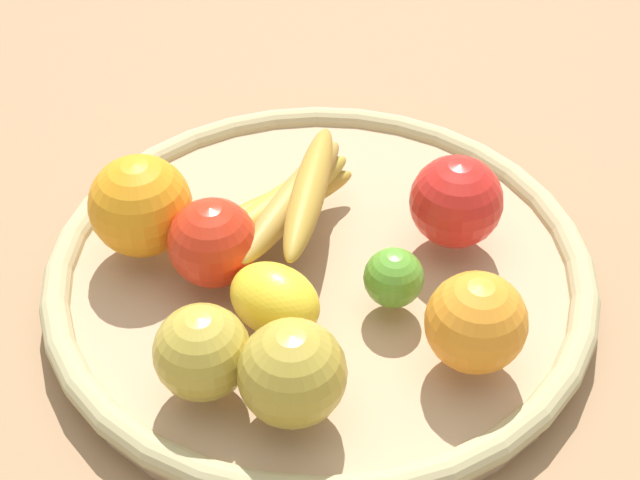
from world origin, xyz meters
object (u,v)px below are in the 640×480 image
at_px(lemon_0, 275,300).
at_px(apple_3, 292,373).
at_px(apple_1, 202,352).
at_px(apple_2, 213,243).
at_px(apple_0, 456,201).
at_px(banana_bunch, 288,201).
at_px(orange_0, 476,323).
at_px(lime_0, 394,278).
at_px(orange_1, 140,206).

xyz_separation_m(lemon_0, apple_3, (-0.08, -0.01, 0.01)).
relative_size(lemon_0, apple_1, 1.06).
distance_m(lemon_0, apple_2, 0.07).
bearing_deg(apple_0, banana_bunch, 85.40).
bearing_deg(apple_1, apple_3, -109.95).
bearing_deg(orange_0, apple_3, 108.89).
bearing_deg(apple_3, apple_1, 70.05).
bearing_deg(lime_0, apple_3, 143.76).
height_order(apple_0, orange_0, apple_0).
xyz_separation_m(banana_bunch, apple_2, (-0.05, 0.06, 0.00)).
bearing_deg(apple_3, orange_0, -71.11).
bearing_deg(banana_bunch, lemon_0, 175.22).
bearing_deg(apple_2, apple_3, -155.26).
height_order(lime_0, apple_1, apple_1).
bearing_deg(lemon_0, apple_3, -170.56).
height_order(apple_0, orange_1, orange_1).
bearing_deg(lemon_0, apple_0, -56.18).
distance_m(apple_0, apple_1, 0.24).
relative_size(orange_1, apple_3, 1.11).
bearing_deg(apple_1, apple_0, -51.60).
distance_m(lemon_0, orange_0, 0.14).
height_order(banana_bunch, apple_1, apple_1).
distance_m(orange_0, apple_1, 0.19).
relative_size(lime_0, apple_3, 0.62).
height_order(lemon_0, orange_1, orange_1).
distance_m(lemon_0, apple_1, 0.07).
height_order(apple_2, apple_1, apple_2).
relative_size(apple_2, apple_1, 1.03).
xyz_separation_m(apple_2, lime_0, (-0.03, -0.13, -0.01)).
height_order(lemon_0, lime_0, lemon_0).
relative_size(apple_1, apple_3, 0.91).
bearing_deg(lemon_0, orange_0, -103.67).
xyz_separation_m(apple_0, apple_2, (-0.04, 0.19, -0.00)).
xyz_separation_m(lemon_0, apple_2, (0.05, 0.05, 0.01)).
relative_size(orange_0, apple_3, 0.98).
height_order(apple_2, lime_0, apple_2).
bearing_deg(apple_3, apple_0, -36.79).
distance_m(lime_0, orange_1, 0.20).
xyz_separation_m(orange_0, lime_0, (0.06, 0.05, -0.01)).
relative_size(apple_0, lime_0, 1.63).
distance_m(orange_0, apple_2, 0.20).
distance_m(apple_0, lime_0, 0.09).
relative_size(orange_1, apple_1, 1.21).
distance_m(apple_2, apple_3, 0.14).
bearing_deg(apple_0, orange_0, 179.13).
distance_m(banana_bunch, apple_2, 0.08).
bearing_deg(apple_2, lime_0, -101.79).
bearing_deg(orange_0, banana_bunch, 43.16).
height_order(orange_0, apple_1, orange_0).
height_order(lemon_0, orange_0, orange_0).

